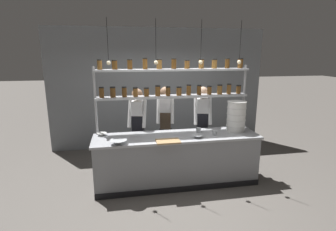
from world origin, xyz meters
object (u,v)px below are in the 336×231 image
Objects in this scene: prep_bowl_center_back at (197,136)px; serving_cup_front at (215,133)px; chef_center at (165,121)px; cutting_board at (168,141)px; chef_left at (138,125)px; prep_bowl_near_left at (118,142)px; serving_cup_by_board at (198,130)px; spice_shelf_unit at (173,85)px; container_stack at (236,116)px; chef_right at (202,122)px; prep_bowl_center_front at (102,134)px.

prep_bowl_center_back is 0.36m from serving_cup_front.
chef_center is 1.16m from cutting_board.
chef_left is 4.25× the size of cutting_board.
cutting_board is 0.56m from prep_bowl_center_back.
prep_bowl_near_left is 1.73m from serving_cup_front.
prep_bowl_center_back is 1.87× the size of serving_cup_by_board.
spice_shelf_unit is 7.17× the size of cutting_board.
prep_bowl_center_back is (-0.83, -0.26, -0.26)m from container_stack.
chef_center is 0.99× the size of chef_right.
serving_cup_by_board reaches higher than prep_bowl_center_back.
cutting_board is (0.44, -0.94, -0.05)m from chef_left.
serving_cup_by_board is at bearing -29.83° from spice_shelf_unit.
prep_bowl_center_back is (1.37, 0.10, -0.01)m from prep_bowl_near_left.
serving_cup_by_board is at bearing -4.99° from prep_bowl_center_front.
container_stack is (1.22, -0.76, 0.23)m from chef_center.
chef_center is (-0.07, 0.50, -0.81)m from spice_shelf_unit.
prep_bowl_center_front is (-1.33, -0.09, -0.85)m from spice_shelf_unit.
container_stack is at bearing 18.73° from serving_cup_front.
serving_cup_by_board is (-0.23, -0.48, -0.02)m from chef_right.
chef_left reaches higher than prep_bowl_center_front.
prep_bowl_near_left is at bearing -165.76° from serving_cup_by_board.
chef_left is 0.99× the size of chef_right.
serving_cup_front is at bearing -39.26° from chef_center.
chef_right reaches higher than chef_left.
prep_bowl_center_front is (-0.67, -0.39, -0.04)m from chef_left.
prep_bowl_near_left is (-0.82, 0.03, 0.03)m from cutting_board.
chef_left is 1.28m from prep_bowl_center_back.
container_stack is at bearing 15.63° from cutting_board.
spice_shelf_unit is at bearing 148.35° from serving_cup_front.
prep_bowl_near_left is (-2.19, -0.36, -0.25)m from container_stack.
prep_bowl_center_back is at bearing -23.84° from chef_left.
prep_bowl_near_left is (-0.97, -1.12, -0.03)m from chef_center.
chef_left is at bearing 162.93° from container_stack.
spice_shelf_unit is 1.16m from serving_cup_front.
serving_cup_front is at bearing -31.65° from spice_shelf_unit.
serving_cup_front is (2.01, -0.33, 0.02)m from prep_bowl_center_front.
serving_cup_front reaches higher than prep_bowl_center_front.
cutting_board is 2.11× the size of prep_bowl_center_back.
spice_shelf_unit is 1.69× the size of chef_center.
prep_bowl_near_left is at bearing -141.59° from chef_right.
serving_cup_by_board reaches higher than prep_bowl_center_front.
prep_bowl_near_left is 3.15× the size of serving_cup_front.
chef_left is 1.51m from serving_cup_front.
serving_cup_by_board reaches higher than prep_bowl_near_left.
prep_bowl_near_left is (-1.69, -0.86, -0.04)m from chef_right.
prep_bowl_center_back is at bearing -101.58° from chef_right.
chef_left is (-0.65, 0.30, -0.81)m from spice_shelf_unit.
cutting_board is (-0.22, -0.64, -0.86)m from spice_shelf_unit.
chef_right is 4.29× the size of cutting_board.
container_stack is 2.51m from prep_bowl_center_front.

